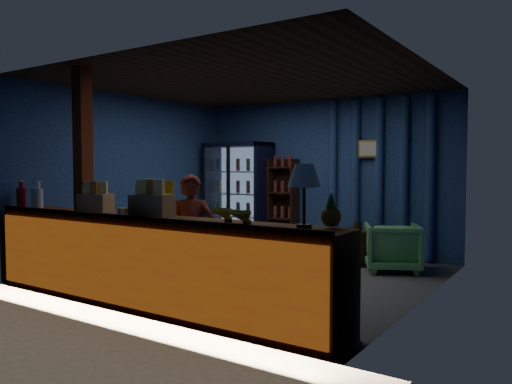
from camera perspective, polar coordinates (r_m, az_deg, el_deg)
ground at (r=6.88m, az=-0.46°, el=-9.40°), size 4.60×4.60×0.00m
room_walls at (r=6.72m, az=-0.47°, el=3.78°), size 4.60×4.60×4.60m
counter at (r=5.34m, az=-12.10°, el=-7.88°), size 4.40×0.57×0.99m
support_post at (r=6.05m, az=-19.10°, el=1.15°), size 0.16×0.16×2.60m
beverage_cooler at (r=9.19m, az=-1.80°, el=-0.39°), size 1.20×0.62×1.90m
bottle_shelf at (r=8.86m, az=3.22°, el=-1.43°), size 0.50×0.28×1.60m
curtain_folds at (r=8.19m, az=13.86°, el=1.67°), size 1.74×0.14×2.50m
framed_picture at (r=8.20m, az=12.80°, el=4.83°), size 0.36×0.04×0.28m
shopkeeper at (r=5.55m, az=-7.44°, el=-5.14°), size 0.60×0.51×1.39m
green_chair at (r=7.29m, az=15.29°, el=-6.11°), size 0.97×0.98×0.67m
side_table at (r=7.74m, az=11.48°, el=-6.10°), size 0.69×0.60×0.62m
yellow_sign at (r=5.43m, az=-11.65°, el=-0.67°), size 0.47×0.19×0.37m
soda_bottles at (r=6.85m, az=-24.54°, el=-0.52°), size 0.64×0.19×0.35m
snack_box_left at (r=5.16m, az=-11.79°, el=-1.37°), size 0.45×0.41×0.40m
snack_box_centre at (r=5.94m, az=-17.85°, el=-1.04°), size 0.40×0.37×0.35m
pastry_tray at (r=5.53m, az=-14.13°, el=-2.30°), size 0.46×0.46×0.08m
banana_bunches at (r=4.44m, az=-2.45°, el=-2.69°), size 0.53×0.31×0.18m
table_lamp at (r=4.15m, az=5.53°, el=1.60°), size 0.28×0.28×0.55m
pineapple at (r=4.28m, az=8.56°, el=-2.44°), size 0.17×0.17×0.30m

